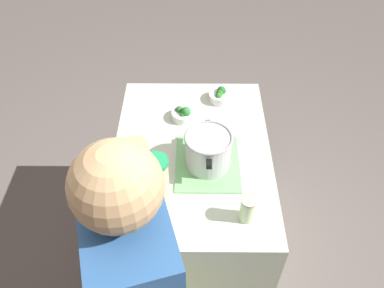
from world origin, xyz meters
name	(u,v)px	position (x,y,z in m)	size (l,w,h in m)	color
ground_plane	(192,244)	(0.00, 0.00, 0.00)	(8.00, 8.00, 0.00)	#635B58
counter_slab	(192,204)	(0.00, 0.00, 0.44)	(1.07, 0.76, 0.87)	beige
dish_cloth	(207,163)	(0.08, 0.07, 0.88)	(0.35, 0.30, 0.01)	#75BC73
cooking_pot	(208,150)	(0.08, 0.07, 0.97)	(0.28, 0.22, 0.17)	#B7B7BC
lemonade_pitcher	(157,183)	(0.31, -0.14, 1.01)	(0.10, 0.10, 0.27)	#E7EF98
mason_jar	(248,209)	(0.38, 0.23, 0.93)	(0.07, 0.07, 0.13)	beige
broccoli_bowl_front	(220,96)	(-0.39, 0.15, 0.90)	(0.12, 0.12, 0.08)	silver
broccoli_bowl_center	(183,114)	(-0.24, -0.05, 0.90)	(0.12, 0.12, 0.08)	silver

